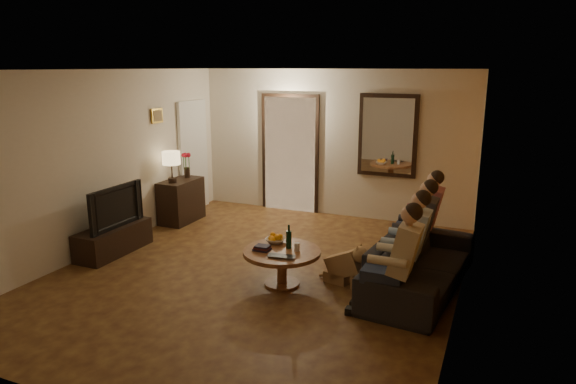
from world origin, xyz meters
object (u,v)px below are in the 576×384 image
at_px(sofa, 420,263).
at_px(laptop, 280,258).
at_px(tv_stand, 114,240).
at_px(person_b, 409,248).
at_px(tv, 111,206).
at_px(person_d, 425,220).
at_px(coffee_table, 282,267).
at_px(dog, 344,263).
at_px(wine_bottle, 289,236).
at_px(person_c, 418,233).
at_px(person_a, 398,267).
at_px(bowl, 276,240).
at_px(dresser, 181,201).
at_px(table_lamp, 172,167).

relative_size(sofa, laptop, 6.75).
bearing_deg(tv_stand, person_b, 2.52).
distance_m(tv, person_d, 4.41).
bearing_deg(coffee_table, tv, 178.57).
bearing_deg(laptop, tv_stand, 166.01).
relative_size(tv, dog, 1.86).
distance_m(person_b, wine_bottle, 1.45).
bearing_deg(person_c, sofa, -71.57).
relative_size(person_a, bowl, 4.63).
distance_m(person_d, wine_bottle, 1.97).
distance_m(dresser, person_b, 4.46).
bearing_deg(laptop, person_c, 32.29).
distance_m(table_lamp, coffee_table, 3.21).
distance_m(tv, bowl, 2.53).
bearing_deg(tv, bowl, -86.53).
relative_size(sofa, bowl, 8.57).
height_order(person_b, person_d, same).
xyz_separation_m(tv_stand, bowl, (2.51, 0.15, 0.28)).
bearing_deg(table_lamp, coffee_table, -29.95).
bearing_deg(table_lamp, dog, -20.09).
bearing_deg(sofa, person_d, 12.74).
height_order(dresser, person_c, person_c).
bearing_deg(tv_stand, dresser, 90.00).
distance_m(tv, sofa, 4.33).
relative_size(dresser, person_d, 0.69).
bearing_deg(wine_bottle, bowl, 152.45).
height_order(tv_stand, laptop, laptop).
distance_m(tv, person_c, 4.26).
distance_m(person_a, person_b, 0.60).
xyz_separation_m(tv, wine_bottle, (2.74, 0.03, -0.10)).
height_order(tv_stand, person_a, person_a).
bearing_deg(wine_bottle, dresser, 148.64).
bearing_deg(person_c, laptop, -140.80).
relative_size(tv, person_a, 0.87).
distance_m(sofa, person_d, 0.95).
bearing_deg(person_c, bowl, -159.25).
xyz_separation_m(tv, person_c, (4.18, 0.78, -0.10)).
bearing_deg(dog, wine_bottle, -148.94).
xyz_separation_m(sofa, dog, (-0.88, -0.24, -0.04)).
bearing_deg(table_lamp, person_c, -9.51).
bearing_deg(bowl, person_a, -18.81).
height_order(tv_stand, person_c, person_c).
relative_size(tv_stand, dog, 2.14).
relative_size(table_lamp, wine_bottle, 1.74).
distance_m(person_c, dog, 1.00).
xyz_separation_m(person_b, wine_bottle, (-1.44, -0.15, 0.01)).
height_order(person_d, wine_bottle, person_d).
distance_m(dresser, person_c, 4.29).
bearing_deg(dresser, wine_bottle, -31.36).
bearing_deg(coffee_table, person_a, -13.17).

